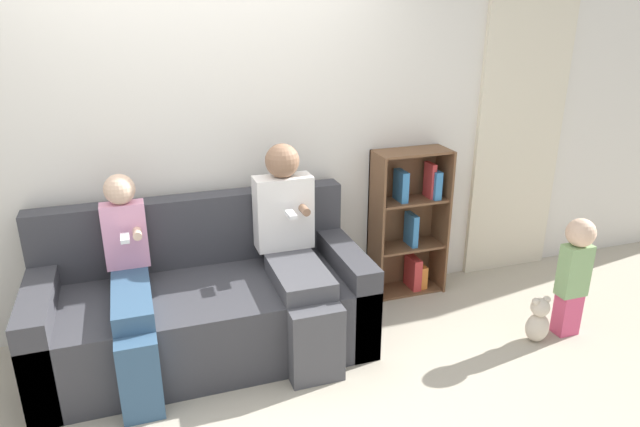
% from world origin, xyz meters
% --- Properties ---
extents(ground_plane, '(14.00, 14.00, 0.00)m').
position_xyz_m(ground_plane, '(0.00, 0.00, 0.00)').
color(ground_plane, '#B2A893').
extents(back_wall, '(10.00, 0.06, 2.55)m').
position_xyz_m(back_wall, '(0.00, 1.02, 1.27)').
color(back_wall, silver).
rests_on(back_wall, ground_plane).
extents(curtain_panel, '(0.77, 0.04, 2.19)m').
position_xyz_m(curtain_panel, '(2.44, 0.97, 1.10)').
color(curtain_panel, beige).
rests_on(curtain_panel, ground_plane).
extents(couch, '(2.02, 0.89, 0.94)m').
position_xyz_m(couch, '(-0.12, 0.54, 0.31)').
color(couch, '#38383D').
rests_on(couch, ground_plane).
extents(adult_seated, '(0.38, 0.86, 1.28)m').
position_xyz_m(adult_seated, '(0.44, 0.44, 0.67)').
color(adult_seated, '#47474C').
rests_on(adult_seated, ground_plane).
extents(child_seated, '(0.26, 0.87, 1.17)m').
position_xyz_m(child_seated, '(-0.55, 0.41, 0.60)').
color(child_seated, '#335170').
rests_on(child_seated, ground_plane).
extents(toddler_standing, '(0.19, 0.19, 0.83)m').
position_xyz_m(toddler_standing, '(2.21, -0.05, 0.48)').
color(toddler_standing, '#DB4C75').
rests_on(toddler_standing, ground_plane).
extents(bookshelf, '(0.56, 0.27, 1.12)m').
position_xyz_m(bookshelf, '(1.47, 0.88, 0.55)').
color(bookshelf, brown).
rests_on(bookshelf, ground_plane).
extents(teddy_bear, '(0.16, 0.13, 0.33)m').
position_xyz_m(teddy_bear, '(1.96, -0.07, 0.15)').
color(teddy_bear, beige).
rests_on(teddy_bear, ground_plane).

